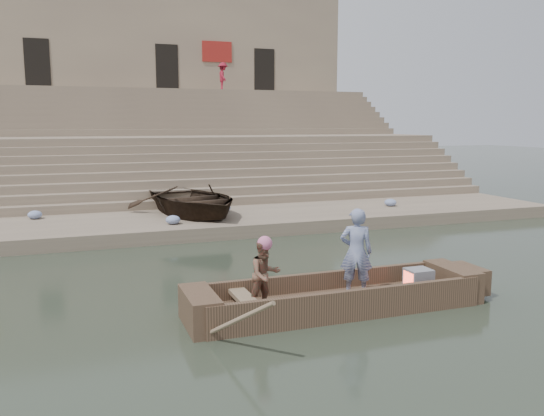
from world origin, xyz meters
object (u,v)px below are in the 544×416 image
television (418,279)px  pedestrian (223,77)px  rowing_man (265,275)px  main_rowboat (336,304)px  beached_rowboat (193,200)px  standing_man (356,252)px

television → pedestrian: size_ratio=0.29×
rowing_man → television: 3.20m
main_rowboat → rowing_man: bearing=-176.3°
beached_rowboat → pedestrian: pedestrian is taller
main_rowboat → rowing_man: rowing_man is taller
standing_man → rowing_man: size_ratio=1.35×
standing_man → rowing_man: bearing=29.2°
main_rowboat → television: (1.75, 0.00, 0.31)m
standing_man → beached_rowboat: size_ratio=0.34×
rowing_man → beached_rowboat: rowing_man is taller
standing_man → main_rowboat: bearing=34.0°
standing_man → beached_rowboat: standing_man is taller
rowing_man → beached_rowboat: bearing=75.2°
television → pedestrian: bearing=84.4°
rowing_man → television: rowing_man is taller
main_rowboat → television: television is taller
standing_man → pedestrian: pedestrian is taller
television → beached_rowboat: size_ratio=0.10×
standing_man → beached_rowboat: 9.16m
standing_man → television: size_ratio=3.59×
rowing_man → pedestrian: pedestrian is taller
rowing_man → standing_man: bearing=-5.5°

